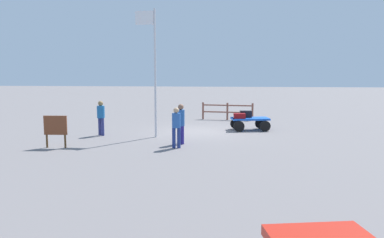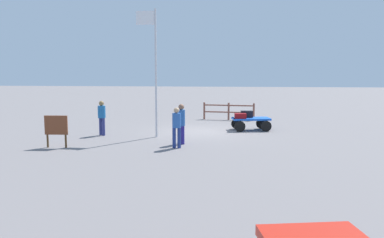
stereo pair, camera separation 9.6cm
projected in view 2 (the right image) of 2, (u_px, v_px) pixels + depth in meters
ground_plane at (203, 131)px, 19.52m from camera, size 120.00×120.00×0.00m
luggage_cart at (251, 121)px, 19.85m from camera, size 2.07×1.45×0.65m
suitcase_grey at (240, 116)px, 19.53m from camera, size 0.62×0.41×0.26m
suitcase_tan at (247, 114)px, 19.95m from camera, size 0.65×0.39×0.35m
worker_lead at (177, 125)px, 15.11m from camera, size 0.39×0.39×1.63m
worker_trailing at (181, 121)px, 15.98m from camera, size 0.44×0.44×1.70m
worker_supervisor at (102, 115)px, 18.15m from camera, size 0.48×0.48×1.66m
flagpole at (154, 62)px, 17.42m from camera, size 0.94×0.10×5.88m
signboard at (56, 127)px, 15.24m from camera, size 0.94×0.13×1.30m
wooden_fence at (229, 110)px, 24.12m from camera, size 3.26×0.49×1.09m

